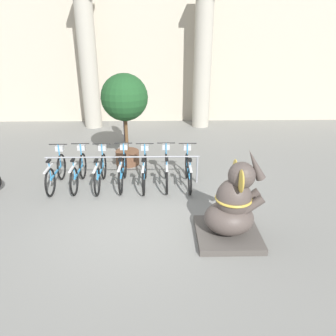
% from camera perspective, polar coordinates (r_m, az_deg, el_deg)
% --- Properties ---
extents(ground_plane, '(60.00, 60.00, 0.00)m').
position_cam_1_polar(ground_plane, '(7.22, -5.86, -9.25)').
color(ground_plane, slate).
extents(building_facade, '(20.00, 0.20, 6.00)m').
position_cam_1_polar(building_facade, '(14.72, -3.79, 19.67)').
color(building_facade, '#BCB29E').
rests_on(building_facade, ground_plane).
extents(column_left, '(0.89, 0.89, 5.16)m').
position_cam_1_polar(column_left, '(14.04, -13.72, 17.40)').
color(column_left, '#ADA899').
rests_on(column_left, ground_plane).
extents(column_right, '(0.89, 0.89, 5.16)m').
position_cam_1_polar(column_right, '(13.84, 6.05, 17.82)').
color(column_right, '#ADA899').
rests_on(column_right, ground_plane).
extents(bike_rack, '(4.05, 0.05, 0.77)m').
position_cam_1_polar(bike_rack, '(8.72, -7.89, 1.06)').
color(bike_rack, gray).
rests_on(bike_rack, ground_plane).
extents(bicycle_0, '(0.48, 1.72, 1.03)m').
position_cam_1_polar(bicycle_0, '(9.02, -18.88, -0.58)').
color(bicycle_0, black).
rests_on(bicycle_0, ground_plane).
extents(bicycle_1, '(0.48, 1.72, 1.03)m').
position_cam_1_polar(bicycle_1, '(8.90, -15.27, -0.45)').
color(bicycle_1, black).
rests_on(bicycle_1, ground_plane).
extents(bicycle_2, '(0.48, 1.72, 1.03)m').
position_cam_1_polar(bicycle_2, '(8.75, -11.66, -0.51)').
color(bicycle_2, black).
rests_on(bicycle_2, ground_plane).
extents(bicycle_3, '(0.48, 1.72, 1.03)m').
position_cam_1_polar(bicycle_3, '(8.71, -7.88, -0.34)').
color(bicycle_3, black).
rests_on(bicycle_3, ground_plane).
extents(bicycle_4, '(0.48, 1.72, 1.03)m').
position_cam_1_polar(bicycle_4, '(8.61, -4.11, -0.45)').
color(bicycle_4, black).
rests_on(bicycle_4, ground_plane).
extents(bicycle_5, '(0.48, 1.72, 1.03)m').
position_cam_1_polar(bicycle_5, '(8.64, -0.28, -0.31)').
color(bicycle_5, black).
rests_on(bicycle_5, ground_plane).
extents(bicycle_6, '(0.48, 1.72, 1.03)m').
position_cam_1_polar(bicycle_6, '(8.62, 3.55, -0.41)').
color(bicycle_6, black).
rests_on(bicycle_6, ground_plane).
extents(elephant_statue, '(1.25, 1.25, 1.89)m').
position_cam_1_polar(elephant_statue, '(6.49, 11.13, -6.99)').
color(elephant_statue, '#4C4742').
rests_on(elephant_statue, ground_plane).
extents(person_pedestrian, '(0.22, 0.47, 1.63)m').
position_cam_1_polar(person_pedestrian, '(12.15, -7.57, 9.15)').
color(person_pedestrian, '#383342').
rests_on(person_pedestrian, ground_plane).
extents(potted_tree, '(1.35, 1.35, 2.73)m').
position_cam_1_polar(potted_tree, '(9.66, -7.55, 11.22)').
color(potted_tree, brown).
rests_on(potted_tree, ground_plane).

